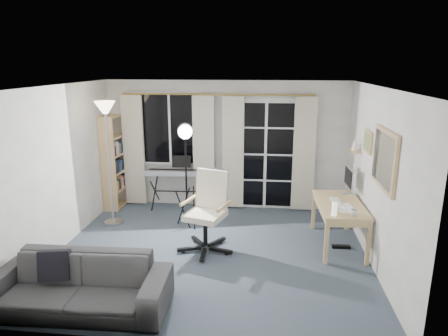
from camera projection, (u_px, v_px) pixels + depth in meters
The scene contains 17 objects.
floor at pixel (211, 252), 5.89m from camera, with size 4.50×4.00×0.02m, color #333E4A.
window at pixel (170, 129), 7.52m from camera, with size 1.20×0.08×1.40m.
french_door at pixel (265, 156), 7.45m from camera, with size 1.32×0.09×2.11m.
curtains at pixel (218, 152), 7.43m from camera, with size 3.60×0.07×2.13m.
bookshelf at pixel (115, 163), 7.64m from camera, with size 0.30×0.83×1.77m.
torchiere_lamp at pixel (106, 127), 6.52m from camera, with size 0.42×0.42×2.10m.
keyboard_piano at pixel (181, 173), 7.42m from camera, with size 1.33×0.68×0.95m.
studio_light at pixel (185, 144), 6.36m from camera, with size 0.38×0.38×1.81m.
office_chair at pixel (209, 203), 5.88m from camera, with size 0.82×0.82×1.18m.
desk at pixel (340, 208), 5.95m from camera, with size 0.69×1.30×0.68m.
monitor at pixel (349, 178), 6.28m from camera, with size 0.17×0.49×0.43m.
desk_clutter at pixel (338, 218), 5.76m from camera, with size 0.39×0.78×0.86m.
mug at pixel (354, 212), 5.43m from camera, with size 0.11×0.09×0.11m, color silver.
wall_mirror at pixel (384, 159), 4.92m from camera, with size 0.04×0.94×0.74m.
framed_print at pixel (368, 141), 5.78m from camera, with size 0.03×0.42×0.32m.
wall_shelf at pixel (355, 147), 6.31m from camera, with size 0.16×0.30×0.18m.
sofa at pixel (76, 276), 4.44m from camera, with size 2.06×0.65×0.80m.
Camera 1 is at (0.77, -5.33, 2.70)m, focal length 32.00 mm.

